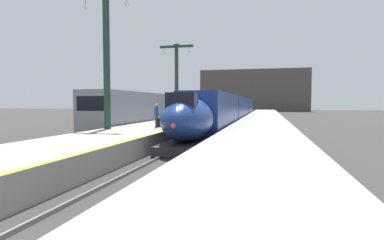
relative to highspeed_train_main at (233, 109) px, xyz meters
name	(u,v)px	position (x,y,z in m)	size (l,w,h in m)	color
platform_left	(173,127)	(-4.05, -14.27, -1.44)	(4.80, 110.00, 1.05)	gray
platform_right	(262,129)	(4.05, -14.27, -1.44)	(4.80, 110.00, 1.05)	gray
platform_left_safety_stripe	(197,122)	(-1.77, -14.27, -0.91)	(0.20, 107.80, 0.01)	yellow
rail_main_left	(213,130)	(-0.75, -11.52, -1.90)	(0.08, 110.00, 0.12)	slate
rail_main_right	(228,131)	(0.75, -11.52, -1.90)	(0.08, 110.00, 0.12)	slate
rail_secondary_left	(138,129)	(-8.85, -11.52, -1.90)	(0.08, 110.00, 0.12)	slate
rail_secondary_right	(151,129)	(-7.35, -11.52, -1.90)	(0.08, 110.00, 0.12)	slate
highspeed_train_main	(233,109)	(0.00, 0.00, 0.00)	(2.92, 56.11, 3.60)	navy
regional_train_adjacent	(168,108)	(-8.10, -3.48, 0.17)	(2.85, 36.60, 3.80)	gray
station_column_mid	(106,46)	(-5.90, -23.11, 4.56)	(4.00, 0.68, 9.09)	#1E3828
station_column_far	(177,73)	(-5.90, -6.92, 4.29)	(4.00, 0.68, 8.57)	#1E3828
passenger_near_edge	(156,114)	(-3.17, -21.11, 0.08)	(0.40, 0.48, 1.69)	#23232D
rolling_suitcase	(160,123)	(-3.03, -20.67, -0.61)	(0.40, 0.22, 0.98)	black
terminus_back_wall	(254,90)	(0.00, 62.98, 5.04)	(36.00, 2.00, 14.00)	#4C4742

